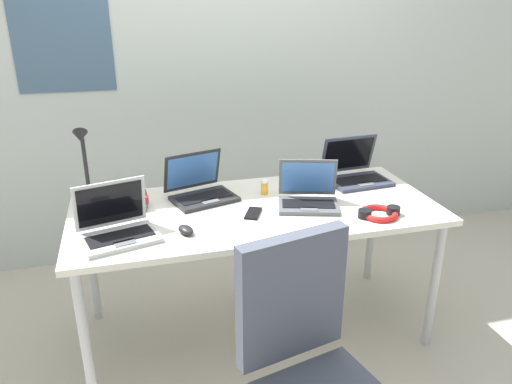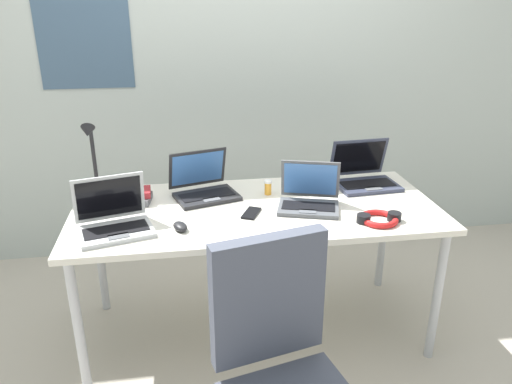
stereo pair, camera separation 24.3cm
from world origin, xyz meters
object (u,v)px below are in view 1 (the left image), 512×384
desk_lamp (85,165)px  pill_bottle (264,187)px  headphones (379,213)px  book_stack (130,202)px  cell_phone (253,213)px  computer_mouse (186,230)px  laptop_near_lamp (117,227)px  laptop_back_right (308,197)px  laptop_back_left (201,190)px  laptop_near_mouse (356,173)px

desk_lamp → pill_bottle: (0.89, -0.12, -0.16)m
headphones → book_stack: (-1.14, 0.41, 0.02)m
desk_lamp → cell_phone: 0.87m
headphones → book_stack: bearing=160.2°
computer_mouse → pill_bottle: bearing=17.0°
desk_lamp → headphones: (1.34, -0.53, -0.18)m
laptop_near_lamp → cell_phone: size_ratio=2.72×
laptop_back_right → laptop_back_left: size_ratio=0.93×
cell_phone → pill_bottle: size_ratio=1.72×
laptop_near_lamp → laptop_back_right: bearing=7.6°
cell_phone → headphones: bearing=8.9°
laptop_near_mouse → pill_bottle: bearing=-173.8°
laptop_back_left → cell_phone: bearing=-51.9°
laptop_near_lamp → computer_mouse: laptop_near_lamp is taller
computer_mouse → cell_phone: 0.36m
desk_lamp → laptop_back_right: size_ratio=1.15×
desk_lamp → pill_bottle: size_ratio=5.07×
cell_phone → pill_bottle: (0.12, 0.24, 0.04)m
laptop_back_right → laptop_back_left: 0.55m
laptop_back_right → laptop_back_left: laptop_back_left is taller
book_stack → laptop_back_right: bearing=-12.9°
computer_mouse → book_stack: bearing=101.8°
pill_bottle → book_stack: 0.69m
pill_bottle → headphones: bearing=-42.4°
desk_lamp → laptop_back_right: desk_lamp is taller
laptop_near_lamp → laptop_back_right: 0.93m
desk_lamp → book_stack: (0.20, -0.12, -0.17)m
cell_phone → headphones: 0.60m
laptop_back_left → laptop_near_mouse: bearing=1.9°
computer_mouse → laptop_near_lamp: bearing=151.5°
desk_lamp → laptop_near_mouse: (1.44, -0.06, -0.15)m
laptop_near_mouse → laptop_back_left: 0.88m
headphones → pill_bottle: (-0.45, 0.41, 0.03)m
computer_mouse → headphones: headphones is taller
laptop_back_left → laptop_near_lamp: bearing=-139.9°
laptop_near_lamp → cell_phone: bearing=7.6°
laptop_back_right → laptop_back_left: bearing=155.5°
headphones → book_stack: 1.21m
cell_phone → book_stack: bearing=-176.9°
laptop_back_right → computer_mouse: size_ratio=3.63×
laptop_back_right → cell_phone: bearing=-172.4°
cell_phone → pill_bottle: 0.27m
laptop_near_lamp → book_stack: (0.06, 0.32, -0.02)m
laptop_near_lamp → book_stack: 0.33m
desk_lamp → laptop_back_right: (1.06, -0.32, -0.15)m
laptop_back_right → computer_mouse: 0.65m
headphones → laptop_back_right: bearing=142.8°
pill_bottle → computer_mouse: bearing=-142.1°
laptop_near_lamp → book_stack: size_ratio=1.92×
laptop_back_left → pill_bottle: bearing=-5.3°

